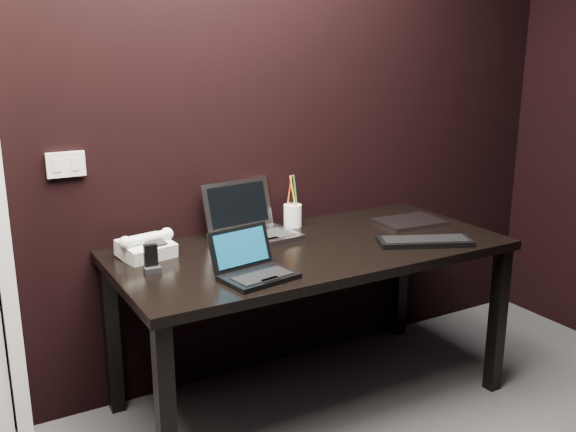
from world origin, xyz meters
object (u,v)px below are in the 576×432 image
silver_laptop (252,228)px  ext_keyboard (425,241)px  desk (311,263)px  netbook (254,268)px  closed_laptop (410,222)px  desk_phone (146,247)px  pen_cup (293,214)px  mobile_phone (151,262)px

silver_laptop → ext_keyboard: (0.62, -0.46, -0.03)m
desk → netbook: bearing=-150.9°
closed_laptop → desk_phone: size_ratio=1.29×
pen_cup → mobile_phone: bearing=-160.4°
pen_cup → silver_laptop: bearing=-163.5°
ext_keyboard → pen_cup: size_ratio=1.71×
ext_keyboard → desk_phone: 1.19m
netbook → desk_phone: (-0.28, 0.42, 0.01)m
desk_phone → silver_laptop: bearing=3.3°
desk → silver_laptop: size_ratio=4.40×
mobile_phone → netbook: bearing=-37.9°
silver_laptop → mobile_phone: size_ratio=3.61×
netbook → ext_keyboard: (0.83, -0.01, -0.02)m
netbook → mobile_phone: bearing=142.1°
closed_laptop → silver_laptop: bearing=167.2°
ext_keyboard → netbook: bearing=179.6°
desk → silver_laptop: 0.32m
ext_keyboard → mobile_phone: 1.18m
ext_keyboard → pen_cup: bearing=124.1°
desk → desk_phone: (-0.67, 0.21, 0.12)m
desk_phone → pen_cup: (0.75, 0.10, 0.01)m
ext_keyboard → pen_cup: 0.64m
netbook → desk_phone: bearing=123.4°
desk → ext_keyboard: bearing=-26.6°
desk → closed_laptop: (0.60, 0.06, 0.09)m
closed_laptop → mobile_phone: 1.30m
silver_laptop → pen_cup: size_ratio=1.55×
mobile_phone → closed_laptop: bearing=1.4°
pen_cup → netbook: bearing=-132.0°
silver_laptop → desk: bearing=-53.9°
desk → mobile_phone: size_ratio=15.86×
netbook → desk_phone: 0.51m
netbook → pen_cup: (0.47, 0.53, 0.02)m
ext_keyboard → closed_laptop: (0.15, 0.28, -0.00)m
closed_laptop → mobile_phone: bearing=-178.6°
silver_laptop → pen_cup: 0.27m
silver_laptop → desk_phone: size_ratio=1.56×
mobile_phone → silver_laptop: bearing=21.0°
mobile_phone → ext_keyboard: bearing=-12.4°
ext_keyboard → desk_phone: size_ratio=1.72×
desk_phone → netbook: bearing=-56.6°
desk → netbook: (-0.39, -0.22, 0.11)m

